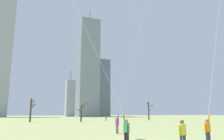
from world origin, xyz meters
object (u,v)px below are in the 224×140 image
Objects in this scene: kite_flyer_midfield_right_green at (113,98)px; bare_tree_right_of_center at (82,112)px; kite_flyer_midfield_center_yellow at (211,91)px; bare_tree_center at (31,109)px; bystander_strolling_midfield at (183,134)px; bare_tree_far_right_edge at (106,111)px; kite_flyer_far_back_red at (129,76)px; bare_tree_rightmost at (149,110)px.

bare_tree_right_of_center is at bearing 77.22° from kite_flyer_midfield_right_green.
bare_tree_center is at bearing 101.75° from kite_flyer_midfield_center_yellow.
bare_tree_far_right_edge reaches higher than bystander_strolling_midfield.
bystander_strolling_midfield is at bearing -84.08° from bare_tree_center.
kite_flyer_midfield_right_green is 4.82m from bystander_strolling_midfield.
kite_flyer_far_back_red is 10.84× the size of bystander_strolling_midfield.
bare_tree_right_of_center is 21.64m from bare_tree_rightmost.
kite_flyer_midfield_center_yellow is at bearing -117.96° from bare_tree_rightmost.
kite_flyer_midfield_right_green is at bearing -102.78° from bare_tree_right_of_center.
kite_flyer_midfield_center_yellow is 49.88m from bare_tree_rightmost.
kite_flyer_far_back_red is 3.73× the size of bare_tree_right_of_center.
kite_flyer_midfield_center_yellow reaches higher than bystander_strolling_midfield.
bare_tree_right_of_center is 0.89× the size of bare_tree_rightmost.
kite_flyer_midfield_center_yellow is at bearing 23.34° from bystander_strolling_midfield.
kite_flyer_far_back_red is 3.32× the size of bare_tree_rightmost.
kite_flyer_midfield_right_green is at bearing 163.01° from kite_flyer_midfield_center_yellow.
kite_flyer_midfield_right_green is 2.64× the size of bare_tree_center.
bare_tree_far_right_edge is at bearing 178.37° from bare_tree_rightmost.
bare_tree_far_right_edge is at bearing 71.05° from kite_flyer_far_back_red.
bare_tree_right_of_center is (8.60, 37.90, -0.55)m from kite_flyer_midfield_right_green.
bare_tree_center is at bearing -174.57° from bare_tree_far_right_edge.
kite_flyer_midfield_right_green is at bearing -129.05° from kite_flyer_far_back_red.
bare_tree_far_right_edge is at bearing 29.88° from bare_tree_right_of_center.
kite_flyer_far_back_red is at bearing -108.95° from bare_tree_far_right_edge.
bare_tree_right_of_center is (5.20, 33.71, -2.83)m from kite_flyer_far_back_red.
kite_flyer_midfield_center_yellow reaches higher than bare_tree_far_right_edge.
bare_tree_center is at bearing 99.08° from kite_flyer_far_back_red.
bare_tree_far_right_edge is at bearing 72.76° from bystander_strolling_midfield.
bystander_strolling_midfield is (2.18, -3.80, -1.99)m from kite_flyer_midfield_right_green.
kite_flyer_midfield_center_yellow is 39.94m from bare_tree_right_of_center.
bare_tree_far_right_edge is (14.36, 46.27, 1.56)m from bystander_strolling_midfield.
bystander_strolling_midfield is 48.47m from bare_tree_far_right_edge.
kite_flyer_midfield_right_green is 40.74m from bare_tree_center.
kite_flyer_midfield_right_green is 2.97× the size of bare_tree_right_of_center.
bare_tree_center reaches higher than bystander_strolling_midfield.
kite_flyer_midfield_right_green is (-3.40, -4.19, -2.28)m from kite_flyer_far_back_red.
kite_flyer_midfield_right_green is 2.91× the size of bare_tree_far_right_edge.
bystander_strolling_midfield is 53.61m from bare_tree_rightmost.
kite_flyer_far_back_red is at bearing 81.31° from bystander_strolling_midfield.
kite_flyer_midfield_right_green is at bearing -111.28° from bare_tree_far_right_edge.
kite_flyer_midfield_center_yellow is at bearing -102.81° from bare_tree_far_right_edge.
kite_flyer_far_back_red is 34.22m from bare_tree_right_of_center.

